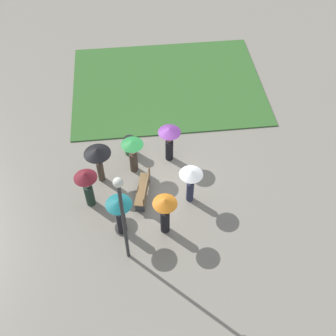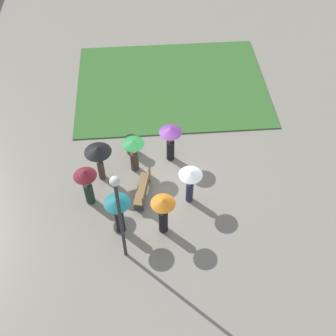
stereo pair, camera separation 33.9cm
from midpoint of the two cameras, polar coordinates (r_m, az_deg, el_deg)
ground_plane at (r=18.03m, az=-0.85°, el=-1.29°), size 90.00×90.00×0.00m
lawn_patch_near at (r=22.49m, az=0.92°, el=11.21°), size 7.32×9.81×0.06m
park_bench at (r=17.10m, az=-2.73°, el=-2.74°), size 1.75×0.78×0.90m
lamp_post at (r=13.57m, az=-5.93°, el=-5.66°), size 0.32×0.32×4.51m
trash_bin at (r=18.73m, az=-4.46°, el=3.11°), size 0.51×0.51×0.90m
crowd_person_teal at (r=15.47m, az=-6.15°, el=-5.62°), size 0.97×0.97×1.98m
crowd_person_white at (r=16.34m, az=3.63°, el=-1.66°), size 0.93×0.93×1.78m
crowd_person_black at (r=17.11m, az=-8.86°, el=1.86°), size 1.10×1.10×1.88m
crowd_person_green at (r=17.51m, az=-4.14°, el=2.40°), size 0.94×0.94×1.76m
crowd_person_orange at (r=15.40m, az=-0.03°, el=-5.71°), size 0.91×0.91×1.98m
crowd_person_purple at (r=17.80m, az=0.89°, el=4.16°), size 0.97×0.97×1.87m
crowd_person_maroon at (r=16.51m, az=-10.41°, el=-1.79°), size 0.90×0.90×1.91m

